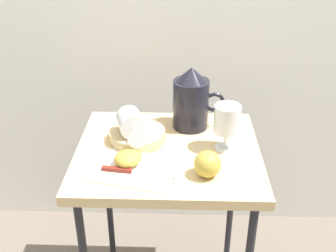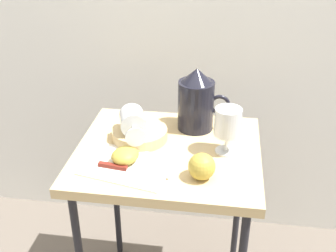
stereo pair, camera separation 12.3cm
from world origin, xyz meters
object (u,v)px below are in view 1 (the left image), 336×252
apple_whole (207,164)px  pitcher (191,103)px  knife (127,171)px  apple_half_left (129,157)px  wine_glass_tipped_near (131,123)px  basket_tray (137,136)px  wine_glass_upright (227,121)px  table (168,167)px  apple_half_right (127,159)px

apple_whole → pitcher: bearing=98.2°
apple_whole → knife: 0.22m
apple_half_left → knife: (0.00, -0.05, -0.02)m
apple_whole → wine_glass_tipped_near: bearing=144.3°
basket_tray → wine_glass_upright: (0.27, -0.04, 0.08)m
wine_glass_tipped_near → table: bearing=-13.1°
pitcher → wine_glass_tipped_near: pitcher is taller
wine_glass_upright → pitcher: bearing=127.0°
pitcher → wine_glass_tipped_near: size_ratio=1.30×
pitcher → apple_whole: bearing=-81.8°
pitcher → wine_glass_tipped_near: 0.22m
pitcher → knife: (-0.18, -0.28, -0.08)m
wine_glass_upright → apple_half_left: 0.31m
wine_glass_upright → apple_whole: (-0.06, -0.15, -0.06)m
pitcher → apple_whole: 0.29m
wine_glass_tipped_near → apple_half_right: wine_glass_tipped_near is taller
apple_half_left → knife: bearing=-88.7°
table → basket_tray: (-0.10, 0.05, 0.08)m
wine_glass_tipped_near → apple_half_left: size_ratio=2.16×
apple_half_left → apple_whole: (0.22, -0.05, 0.01)m
basket_tray → apple_half_right: size_ratio=2.34×
table → basket_tray: basket_tray is taller
basket_tray → pitcher: (0.17, 0.10, 0.07)m
table → pitcher: pitcher is taller
apple_half_left → apple_half_right: size_ratio=1.00×
table → wine_glass_upright: 0.24m
apple_half_right → basket_tray: bearing=84.1°
table → pitcher: (0.07, 0.15, 0.15)m
wine_glass_upright → wine_glass_tipped_near: wine_glass_upright is taller
table → knife: (-0.11, -0.13, 0.07)m
wine_glass_tipped_near → knife: size_ratio=0.78×
pitcher → knife: pitcher is taller
wine_glass_tipped_near → wine_glass_upright: bearing=-3.2°
pitcher → knife: bearing=-122.5°
wine_glass_upright → apple_half_right: 0.31m
table → wine_glass_upright: size_ratio=4.67×
pitcher → apple_half_right: pitcher is taller
apple_whole → apple_half_right: bearing=170.1°
apple_half_right → apple_whole: size_ratio=1.00×
apple_half_right → apple_whole: bearing=-9.9°
basket_tray → knife: basket_tray is taller
knife → wine_glass_tipped_near: bearing=91.8°
apple_half_left → basket_tray: bearing=85.1°
wine_glass_tipped_near → knife: bearing=-88.2°
apple_half_left → table: bearing=38.5°
wine_glass_upright → apple_half_left: size_ratio=1.92×
apple_half_left → knife: size_ratio=0.36×
knife → apple_whole: bearing=-0.6°
wine_glass_tipped_near → apple_half_left: wine_glass_tipped_near is taller
basket_tray → apple_half_left: 0.14m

